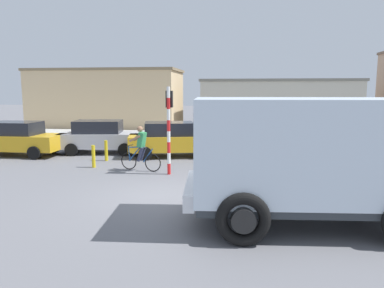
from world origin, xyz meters
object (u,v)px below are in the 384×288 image
object	(u,v)px
traffic_light_pole	(169,118)
bollard_near	(93,156)
cyclist	(141,148)
bollard_far	(106,151)
car_red_near	(101,136)
car_white_mid	(172,139)
car_far_side	(18,138)
truck_foreground	(309,153)

from	to	relation	value
traffic_light_pole	bollard_near	world-z (taller)	traffic_light_pole
cyclist	bollard_far	bearing A→B (deg)	139.98
car_red_near	bollard_far	size ratio (longest dim) A/B	4.67
bollard_near	car_white_mid	bearing A→B (deg)	46.92
traffic_light_pole	bollard_near	size ratio (longest dim) A/B	3.56
car_white_mid	bollard_far	distance (m)	3.02
cyclist	car_red_near	bearing A→B (deg)	129.82
bollard_far	car_red_near	bearing A→B (deg)	117.19
traffic_light_pole	car_far_side	world-z (taller)	traffic_light_pole
bollard_near	car_far_side	bearing A→B (deg)	155.36
car_red_near	car_far_side	xyz separation A→B (m)	(-3.59, -1.21, 0.00)
cyclist	car_white_mid	bearing A→B (deg)	78.90
truck_foreground	bollard_far	xyz separation A→B (m)	(-7.34, 6.69, -1.22)
truck_foreground	bollard_far	world-z (taller)	truck_foreground
cyclist	car_red_near	xyz separation A→B (m)	(-3.01, 3.61, -0.05)
cyclist	car_far_side	world-z (taller)	cyclist
bollard_far	bollard_near	bearing A→B (deg)	-90.00
truck_foreground	traffic_light_pole	bearing A→B (deg)	131.90
car_red_near	bollard_far	distance (m)	2.17
cyclist	traffic_light_pole	distance (m)	1.74
bollard_far	truck_foreground	bearing A→B (deg)	-42.34
car_white_mid	car_far_side	distance (m)	7.25
cyclist	bollard_near	bearing A→B (deg)	171.49
car_white_mid	bollard_near	bearing A→B (deg)	-133.08
truck_foreground	traffic_light_pole	size ratio (longest dim) A/B	1.75
cyclist	car_white_mid	world-z (taller)	cyclist
cyclist	truck_foreground	bearing A→B (deg)	-43.18
bollard_near	truck_foreground	bearing A→B (deg)	-35.77
truck_foreground	car_red_near	bearing A→B (deg)	134.08
cyclist	bollard_far	distance (m)	2.68
traffic_light_pole	car_far_side	bearing A→B (deg)	160.30
cyclist	bollard_far	xyz separation A→B (m)	(-2.03, 1.70, -0.41)
car_far_side	truck_foreground	bearing A→B (deg)	-31.80
car_white_mid	bollard_near	distance (m)	3.89
car_white_mid	car_far_side	xyz separation A→B (m)	(-7.21, -0.73, 0.00)
car_red_near	car_far_side	bearing A→B (deg)	-161.43
car_white_mid	car_far_side	bearing A→B (deg)	-174.21
car_far_side	bollard_near	distance (m)	5.04
truck_foreground	cyclist	bearing A→B (deg)	136.82
truck_foreground	bollard_far	distance (m)	10.00
car_far_side	car_red_near	bearing A→B (deg)	18.57
car_red_near	car_white_mid	bearing A→B (deg)	-7.49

